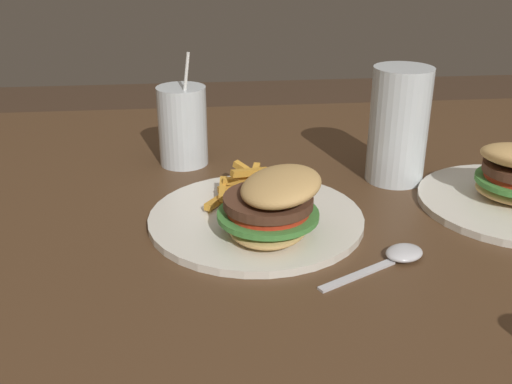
{
  "coord_description": "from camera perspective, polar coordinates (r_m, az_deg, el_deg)",
  "views": [
    {
      "loc": [
        0.6,
        -0.14,
        1.11
      ],
      "look_at": [
        -0.09,
        -0.07,
        0.8
      ],
      "focal_mm": 42.0,
      "sensor_mm": 36.0,
      "label": 1
    }
  ],
  "objects": [
    {
      "name": "meal_plate_near",
      "position": [
        0.74,
        0.76,
        -1.74
      ],
      "size": [
        0.28,
        0.28,
        0.1
      ],
      "color": "silver",
      "rests_on": "dining_table"
    },
    {
      "name": "dining_table",
      "position": [
        0.77,
        5.8,
        -13.33
      ],
      "size": [
        1.28,
        1.21,
        0.75
      ],
      "color": "#4C331E",
      "rests_on": "ground_plane"
    },
    {
      "name": "juice_glass",
      "position": [
        0.96,
        -6.99,
        5.95
      ],
      "size": [
        0.08,
        0.08,
        0.18
      ],
      "color": "silver",
      "rests_on": "dining_table"
    },
    {
      "name": "spoon",
      "position": [
        0.71,
        13.44,
        -5.89
      ],
      "size": [
        0.09,
        0.14,
        0.01
      ],
      "rotation": [
        0.0,
        0.0,
        2.06
      ],
      "color": "silver",
      "rests_on": "dining_table"
    },
    {
      "name": "beer_glass",
      "position": [
        0.91,
        13.41,
        6.04
      ],
      "size": [
        0.09,
        0.09,
        0.17
      ],
      "color": "silver",
      "rests_on": "dining_table"
    }
  ]
}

